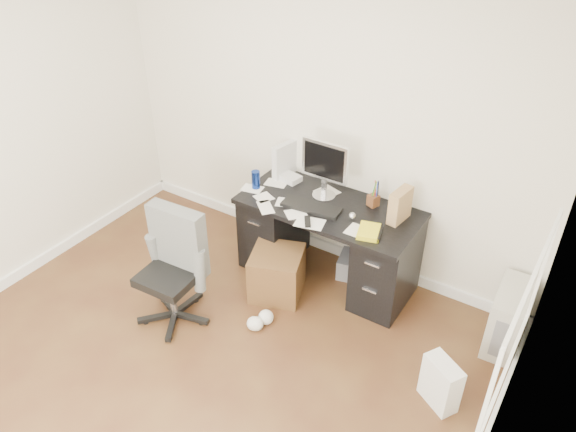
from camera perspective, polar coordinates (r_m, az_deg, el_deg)
name	(u,v)px	position (r m, az deg, el deg)	size (l,w,h in m)	color
ground	(176,387)	(4.27, -11.28, -16.69)	(4.00, 4.00, 0.00)	#432115
room_shell	(151,188)	(3.19, -13.77, 2.76)	(4.02, 4.02, 2.71)	silver
desk	(328,240)	(4.82, 4.07, -2.46)	(1.50, 0.70, 0.75)	black
loose_papers	(305,202)	(4.67, 1.78, 1.48)	(1.10, 0.60, 0.00)	white
lcd_monitor	(325,170)	(4.61, 3.77, 4.71)	(0.41, 0.24, 0.52)	silver
keyboard	(311,207)	(4.58, 2.37, 0.92)	(0.49, 0.17, 0.03)	black
computer_mouse	(352,216)	(4.46, 6.55, 0.00)	(0.06, 0.06, 0.06)	silver
travel_mug	(256,180)	(4.82, -3.29, 3.71)	(0.07, 0.07, 0.16)	navy
white_binder	(285,159)	(4.98, -0.33, 5.76)	(0.12, 0.27, 0.31)	silver
magazine_file	(400,205)	(4.45, 11.31, 1.07)	(0.12, 0.23, 0.27)	#9B774B
pen_cup	(374,193)	(4.61, 8.72, 2.30)	(0.10, 0.10, 0.24)	#552C18
yellow_book	(370,232)	(4.32, 8.29, -1.59)	(0.17, 0.22, 0.04)	yellow
paper_remote	(310,222)	(4.40, 2.22, -0.62)	(0.23, 0.18, 0.02)	white
office_chair	(168,271)	(4.45, -12.05, -5.49)	(0.55, 0.55, 0.97)	#545654
pc_tower	(508,318)	(4.61, 21.41, -9.59)	(0.23, 0.51, 0.51)	beige
shopping_bag	(441,383)	(4.11, 15.25, -16.06)	(0.28, 0.20, 0.38)	white
wicker_basket	(277,274)	(4.76, -1.14, -5.87)	(0.42, 0.42, 0.42)	#462615
desk_printer	(358,266)	(5.05, 7.08, -5.11)	(0.33, 0.27, 0.19)	slate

